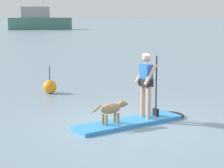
% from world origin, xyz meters
% --- Properties ---
extents(ground_plane, '(400.00, 400.00, 0.00)m').
position_xyz_m(ground_plane, '(0.00, 0.00, 0.00)').
color(ground_plane, gray).
extents(paddleboard, '(3.36, 1.20, 0.10)m').
position_xyz_m(paddleboard, '(0.22, 0.03, 0.05)').
color(paddleboard, '#338CD8').
rests_on(paddleboard, ground_plane).
extents(person_paddler, '(0.64, 0.52, 1.71)m').
position_xyz_m(person_paddler, '(0.56, 0.08, 1.09)').
color(person_paddler, tan).
rests_on(person_paddler, paddleboard).
extents(dog, '(1.05, 0.30, 0.56)m').
position_xyz_m(dog, '(-0.50, -0.07, 0.48)').
color(dog, '#997A51').
rests_on(dog, paddleboard).
extents(moored_boat_outer, '(11.63, 5.62, 9.25)m').
position_xyz_m(moored_boat_outer, '(14.80, 63.14, 1.57)').
color(moored_boat_outer, '#3F7266').
rests_on(moored_boat_outer, ground_plane).
extents(marker_buoy, '(0.48, 0.48, 0.98)m').
position_xyz_m(marker_buoy, '(-0.65, 4.83, 0.24)').
color(marker_buoy, orange).
rests_on(marker_buoy, ground_plane).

